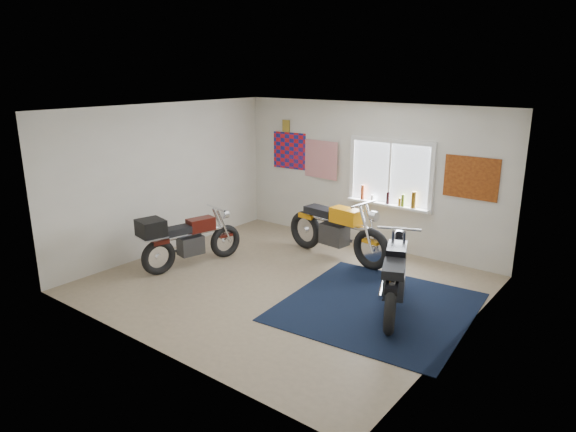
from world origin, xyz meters
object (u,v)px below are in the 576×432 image
Objects in this scene: navy_rug at (377,307)px; black_chrome_bike at (394,279)px; maroon_tourer at (185,239)px; yellow_triumph at (336,231)px.

black_chrome_bike is (0.20, 0.07, 0.46)m from navy_rug.
black_chrome_bike reaches higher than maroon_tourer.
yellow_triumph is 2.65m from maroon_tourer.
black_chrome_bike is at bearing 18.84° from navy_rug.
maroon_tourer is at bearing -125.20° from yellow_triumph.
navy_rug is 1.16× the size of yellow_triumph.
yellow_triumph is at bearing -29.45° from maroon_tourer.
navy_rug is 2.10m from yellow_triumph.
maroon_tourer is at bearing -169.34° from navy_rug.
black_chrome_bike is 3.61m from maroon_tourer.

